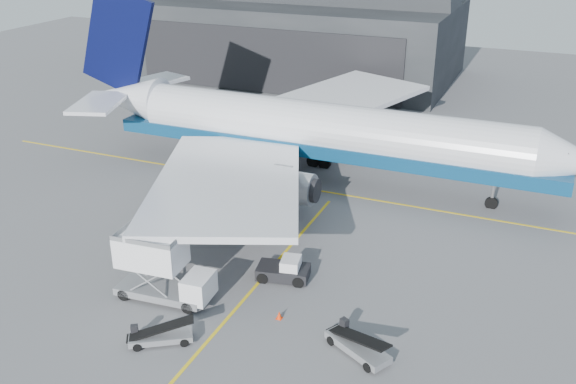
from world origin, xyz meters
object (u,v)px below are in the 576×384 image
at_px(belt_loader_a, 160,336).
at_px(belt_loader_b, 357,345).
at_px(catering_truck, 160,268).
at_px(pushback_tug, 285,270).
at_px(airliner, 307,129).

height_order(belt_loader_a, belt_loader_b, belt_loader_b).
relative_size(catering_truck, pushback_tug, 1.71).
bearing_deg(airliner, catering_truck, -93.28).
bearing_deg(pushback_tug, airliner, 95.74).
xyz_separation_m(airliner, catering_truck, (-1.42, -24.84, -2.88)).
relative_size(airliner, pushback_tug, 12.86).
distance_m(catering_truck, belt_loader_a, 5.64).
distance_m(airliner, belt_loader_a, 29.78).
bearing_deg(catering_truck, belt_loader_b, -6.47).
bearing_deg(belt_loader_b, airliner, 146.69).
bearing_deg(pushback_tug, belt_loader_a, -123.37).
height_order(pushback_tug, belt_loader_a, pushback_tug).
bearing_deg(catering_truck, pushback_tug, 35.39).
bearing_deg(belt_loader_b, belt_loader_a, -132.89).
distance_m(pushback_tug, belt_loader_b, 10.05).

